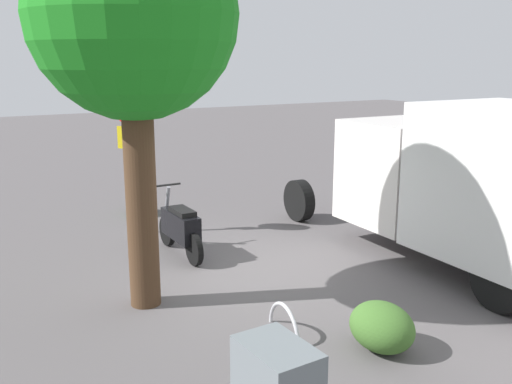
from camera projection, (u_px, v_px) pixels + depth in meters
The scene contains 7 objects.
ground_plane at pixel (246, 269), 9.65m from camera, with size 60.00×60.00×0.00m, color #524D4F.
motorcycle at pixel (180, 227), 10.24m from camera, with size 1.81×0.55×1.20m.
stop_sign at pixel (128, 136), 11.21m from camera, with size 0.71×0.33×2.98m.
street_tree at pixel (133, 19), 7.41m from camera, with size 2.77×2.77×5.42m.
bike_rack_hoop at pixel (284, 334), 7.38m from camera, with size 0.85×0.85×0.05m, color #B7B7BC.
shrub_near_sign at pixel (140, 203), 13.04m from camera, with size 0.73×0.60×0.50m, color #3D8835.
shrub_by_tree at pixel (382, 327), 6.93m from camera, with size 0.87×0.71×0.60m, color #3A6226.
Camera 1 is at (-7.99, 4.35, 3.47)m, focal length 40.21 mm.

